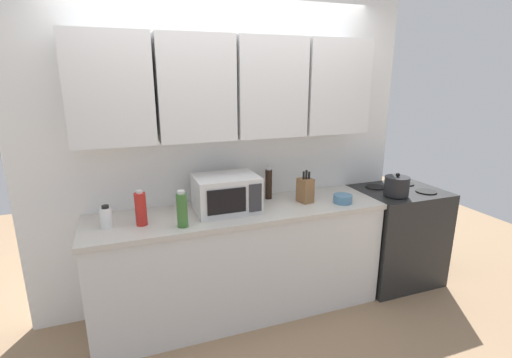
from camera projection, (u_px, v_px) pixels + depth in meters
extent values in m
cube|color=white|center=(227.00, 152.00, 3.12)|extent=(3.20, 0.06, 2.60)
cube|color=silver|center=(110.00, 89.00, 2.53)|extent=(0.55, 0.33, 0.75)
cube|color=silver|center=(194.00, 88.00, 2.72)|extent=(0.55, 0.33, 0.75)
cube|color=silver|center=(267.00, 88.00, 2.91)|extent=(0.55, 0.33, 0.75)
cube|color=silver|center=(331.00, 87.00, 3.11)|extent=(0.55, 0.33, 0.75)
cube|color=silver|center=(240.00, 263.00, 3.06)|extent=(2.30, 0.60, 0.86)
cube|color=beige|center=(239.00, 212.00, 2.94)|extent=(2.33, 0.63, 0.04)
cube|color=black|center=(395.00, 235.00, 3.56)|extent=(0.76, 0.64, 0.90)
cylinder|color=black|center=(396.00, 196.00, 3.25)|extent=(0.18, 0.18, 0.01)
cylinder|color=black|center=(426.00, 192.00, 3.36)|extent=(0.18, 0.18, 0.01)
cylinder|color=black|center=(375.00, 187.00, 3.50)|extent=(0.18, 0.18, 0.01)
cylinder|color=black|center=(404.00, 184.00, 3.62)|extent=(0.18, 0.18, 0.01)
cylinder|color=black|center=(397.00, 186.00, 3.23)|extent=(0.21, 0.21, 0.16)
sphere|color=black|center=(398.00, 175.00, 3.20)|extent=(0.04, 0.04, 0.04)
cube|color=silver|center=(226.00, 193.00, 2.87)|extent=(0.48, 0.36, 0.28)
cube|color=black|center=(227.00, 201.00, 2.69)|extent=(0.29, 0.01, 0.18)
cube|color=#2D2D33|center=(255.00, 198.00, 2.76)|extent=(0.10, 0.01, 0.21)
cube|color=brown|center=(305.00, 190.00, 3.08)|extent=(0.12, 0.14, 0.20)
cylinder|color=black|center=(304.00, 175.00, 3.03)|extent=(0.02, 0.02, 0.07)
cylinder|color=black|center=(306.00, 175.00, 3.04)|extent=(0.02, 0.02, 0.07)
cylinder|color=black|center=(309.00, 175.00, 3.05)|extent=(0.02, 0.02, 0.06)
cylinder|color=red|center=(141.00, 209.00, 2.60)|extent=(0.08, 0.08, 0.23)
cylinder|color=silver|center=(139.00, 192.00, 2.56)|extent=(0.04, 0.04, 0.02)
cylinder|color=black|center=(269.00, 184.00, 3.16)|extent=(0.06, 0.06, 0.25)
cylinder|color=silver|center=(269.00, 168.00, 3.12)|extent=(0.04, 0.04, 0.03)
cylinder|color=#386B2D|center=(182.00, 210.00, 2.56)|extent=(0.07, 0.07, 0.24)
cylinder|color=silver|center=(181.00, 192.00, 2.53)|extent=(0.05, 0.05, 0.02)
cylinder|color=white|center=(106.00, 218.00, 2.56)|extent=(0.08, 0.08, 0.14)
cylinder|color=black|center=(105.00, 207.00, 2.54)|extent=(0.05, 0.05, 0.02)
cylinder|color=teal|center=(343.00, 199.00, 3.08)|extent=(0.15, 0.15, 0.07)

